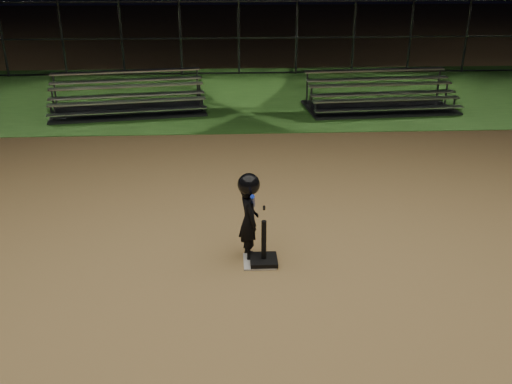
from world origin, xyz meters
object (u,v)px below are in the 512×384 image
home_plate (260,262)px  batting_tee (264,255)px  child_batter (249,214)px  bleacher_right (379,102)px  bleacher_left (129,104)px

home_plate → batting_tee: (0.06, -0.03, 0.12)m
home_plate → batting_tee: size_ratio=0.70×
home_plate → child_batter: size_ratio=0.35×
bleacher_right → bleacher_left: bearing=174.9°
batting_tee → bleacher_right: bleacher_right is taller
home_plate → batting_tee: bearing=-28.8°
child_batter → batting_tee: bearing=-148.1°
batting_tee → bleacher_right: size_ratio=0.16×
home_plate → bleacher_right: bearing=65.1°
bleacher_left → bleacher_right: size_ratio=1.04×
child_batter → bleacher_left: bearing=7.9°
bleacher_right → home_plate: bearing=-119.2°
batting_tee → bleacher_left: 8.80m
home_plate → child_batter: 0.70m
home_plate → bleacher_left: 8.75m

